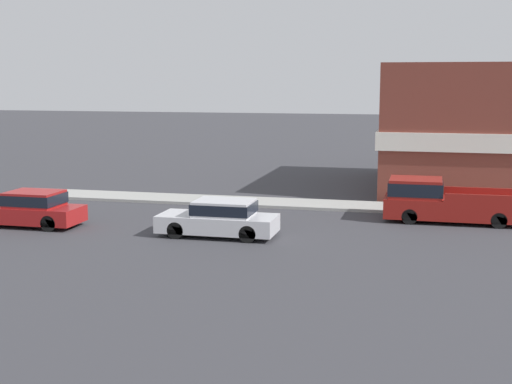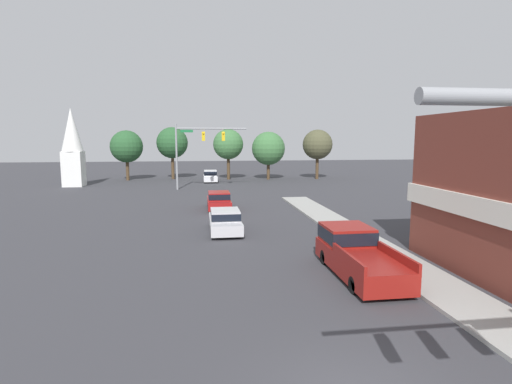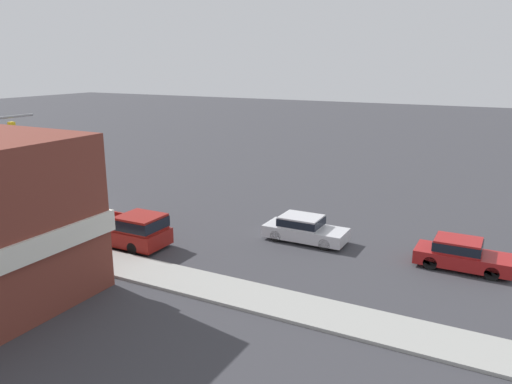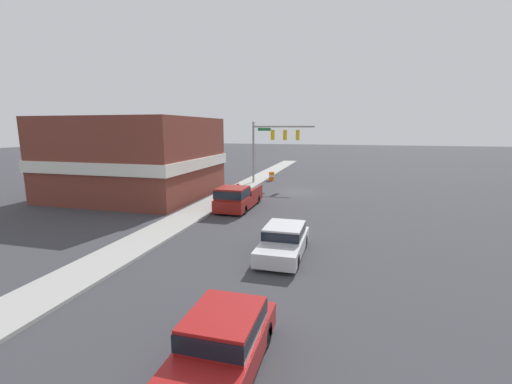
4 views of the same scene
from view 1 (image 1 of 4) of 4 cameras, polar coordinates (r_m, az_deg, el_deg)
name	(u,v)px [view 1 (image 1 of 4)]	position (r m, az deg, el deg)	size (l,w,h in m)	color
car_lead	(220,217)	(27.70, -2.88, -2.04)	(1.88, 4.60, 1.43)	black
car_second_ahead	(31,208)	(31.03, -17.53, -1.22)	(1.85, 4.38, 1.47)	black
pickup_truck_parked	(440,201)	(31.56, 14.52, -0.67)	(2.13, 5.79, 1.83)	black
corner_brick_building	(491,128)	(41.67, 18.31, 4.87)	(12.61, 11.76, 6.87)	brown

